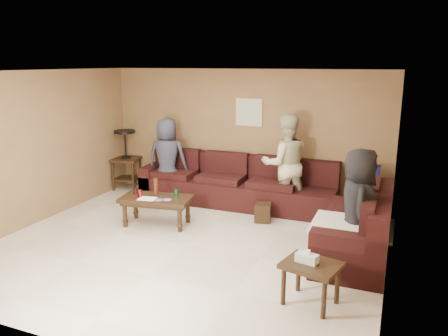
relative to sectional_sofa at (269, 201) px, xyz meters
name	(u,v)px	position (x,y,z in m)	size (l,w,h in m)	color
room	(184,133)	(-0.81, -1.52, 1.34)	(5.60, 5.50, 2.50)	beige
sectional_sofa	(269,201)	(0.00, 0.00, 0.00)	(4.65, 2.90, 0.97)	black
coffee_table	(156,201)	(-1.65, -0.95, 0.08)	(1.22, 0.74, 0.76)	black
end_table_left	(126,158)	(-3.33, 0.68, 0.33)	(0.65, 0.65, 1.25)	black
side_table_right	(311,269)	(1.17, -2.43, 0.10)	(0.69, 0.61, 0.64)	black
waste_bin	(263,212)	(-0.07, -0.15, -0.17)	(0.26, 0.26, 0.32)	black
wall_art	(249,112)	(-0.71, 0.96, 1.37)	(0.52, 0.04, 0.52)	tan
person_left	(167,159)	(-2.18, 0.40, 0.47)	(0.78, 0.51, 1.59)	#2D303F
person_middle	(285,164)	(0.14, 0.48, 0.55)	(0.85, 0.66, 1.76)	beige
person_right	(358,208)	(1.53, -1.21, 0.46)	(0.77, 0.50, 1.57)	black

